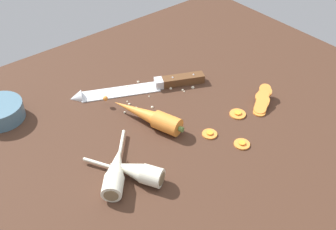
{
  "coord_description": "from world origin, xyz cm",
  "views": [
    {
      "loc": [
        -46.22,
        -58.95,
        62.15
      ],
      "look_at": [
        0.0,
        -2.0,
        1.5
      ],
      "focal_mm": 43.94,
      "sensor_mm": 36.0,
      "label": 1
    }
  ],
  "objects_px": {
    "whole_carrot": "(148,116)",
    "parsnip_front": "(135,171)",
    "carrot_slice_stack": "(262,100)",
    "carrot_slice_stray_mid": "(242,144)",
    "chefs_knife": "(137,88)",
    "carrot_slice_stray_far": "(210,133)",
    "carrot_slice_stray_near": "(238,113)",
    "parsnip_mid_left": "(116,171)"
  },
  "relations": [
    {
      "from": "chefs_knife",
      "to": "carrot_slice_stray_far",
      "type": "height_order",
      "value": "chefs_knife"
    },
    {
      "from": "carrot_slice_stray_near",
      "to": "whole_carrot",
      "type": "bearing_deg",
      "value": 148.91
    },
    {
      "from": "chefs_knife",
      "to": "parsnip_front",
      "type": "distance_m",
      "value": 0.3
    },
    {
      "from": "whole_carrot",
      "to": "parsnip_front",
      "type": "height_order",
      "value": "whole_carrot"
    },
    {
      "from": "carrot_slice_stray_near",
      "to": "carrot_slice_stray_far",
      "type": "relative_size",
      "value": 1.13
    },
    {
      "from": "parsnip_front",
      "to": "carrot_slice_stray_far",
      "type": "relative_size",
      "value": 4.78
    },
    {
      "from": "carrot_slice_stack",
      "to": "parsnip_mid_left",
      "type": "bearing_deg",
      "value": 176.41
    },
    {
      "from": "carrot_slice_stray_near",
      "to": "carrot_slice_stray_mid",
      "type": "relative_size",
      "value": 1.1
    },
    {
      "from": "parsnip_front",
      "to": "carrot_slice_stack",
      "type": "xyz_separation_m",
      "value": [
        0.38,
        -0.0,
        -0.01
      ]
    },
    {
      "from": "whole_carrot",
      "to": "carrot_slice_stray_far",
      "type": "height_order",
      "value": "whole_carrot"
    },
    {
      "from": "parsnip_front",
      "to": "carrot_slice_stack",
      "type": "relative_size",
      "value": 1.83
    },
    {
      "from": "chefs_knife",
      "to": "carrot_slice_stray_near",
      "type": "height_order",
      "value": "chefs_knife"
    },
    {
      "from": "carrot_slice_stray_near",
      "to": "carrot_slice_stray_far",
      "type": "bearing_deg",
      "value": -174.62
    },
    {
      "from": "carrot_slice_stack",
      "to": "parsnip_front",
      "type": "bearing_deg",
      "value": 179.84
    },
    {
      "from": "carrot_slice_stray_mid",
      "to": "carrot_slice_stray_far",
      "type": "height_order",
      "value": "same"
    },
    {
      "from": "chefs_knife",
      "to": "carrot_slice_stray_mid",
      "type": "distance_m",
      "value": 0.32
    },
    {
      "from": "carrot_slice_stray_mid",
      "to": "carrot_slice_stray_far",
      "type": "relative_size",
      "value": 1.03
    },
    {
      "from": "parsnip_mid_left",
      "to": "carrot_slice_stray_far",
      "type": "bearing_deg",
      "value": -5.91
    },
    {
      "from": "whole_carrot",
      "to": "carrot_slice_stray_near",
      "type": "xyz_separation_m",
      "value": [
        0.18,
        -0.11,
        -0.02
      ]
    },
    {
      "from": "whole_carrot",
      "to": "carrot_slice_stray_mid",
      "type": "bearing_deg",
      "value": -58.71
    },
    {
      "from": "carrot_slice_stack",
      "to": "carrot_slice_stray_far",
      "type": "bearing_deg",
      "value": 179.55
    },
    {
      "from": "chefs_knife",
      "to": "whole_carrot",
      "type": "xyz_separation_m",
      "value": [
        -0.06,
        -0.12,
        0.01
      ]
    },
    {
      "from": "whole_carrot",
      "to": "parsnip_mid_left",
      "type": "bearing_deg",
      "value": -147.84
    },
    {
      "from": "chefs_knife",
      "to": "carrot_slice_stray_near",
      "type": "xyz_separation_m",
      "value": [
        0.13,
        -0.23,
        -0.0
      ]
    },
    {
      "from": "chefs_knife",
      "to": "carrot_slice_stray_far",
      "type": "distance_m",
      "value": 0.24
    },
    {
      "from": "carrot_slice_stack",
      "to": "carrot_slice_stray_mid",
      "type": "distance_m",
      "value": 0.16
    },
    {
      "from": "carrot_slice_stray_mid",
      "to": "carrot_slice_stray_near",
      "type": "bearing_deg",
      "value": 48.57
    },
    {
      "from": "whole_carrot",
      "to": "carrot_slice_stack",
      "type": "relative_size",
      "value": 2.4
    },
    {
      "from": "carrot_slice_stray_near",
      "to": "carrot_slice_stray_far",
      "type": "height_order",
      "value": "same"
    },
    {
      "from": "parsnip_mid_left",
      "to": "carrot_slice_stray_near",
      "type": "relative_size",
      "value": 4.11
    },
    {
      "from": "whole_carrot",
      "to": "parsnip_front",
      "type": "relative_size",
      "value": 1.31
    },
    {
      "from": "parsnip_front",
      "to": "carrot_slice_stack",
      "type": "height_order",
      "value": "parsnip_front"
    },
    {
      "from": "carrot_slice_stack",
      "to": "carrot_slice_stray_far",
      "type": "xyz_separation_m",
      "value": [
        -0.17,
        0.0,
        -0.01
      ]
    },
    {
      "from": "chefs_knife",
      "to": "carrot_slice_stray_far",
      "type": "xyz_separation_m",
      "value": [
        0.03,
        -0.24,
        -0.0
      ]
    },
    {
      "from": "whole_carrot",
      "to": "carrot_slice_stray_far",
      "type": "distance_m",
      "value": 0.15
    },
    {
      "from": "chefs_knife",
      "to": "parsnip_front",
      "type": "xyz_separation_m",
      "value": [
        -0.18,
        -0.24,
        0.01
      ]
    },
    {
      "from": "chefs_knife",
      "to": "carrot_slice_stray_near",
      "type": "relative_size",
      "value": 8.52
    },
    {
      "from": "carrot_slice_stray_near",
      "to": "carrot_slice_stray_mid",
      "type": "distance_m",
      "value": 0.1
    },
    {
      "from": "parsnip_mid_left",
      "to": "carrot_slice_stray_mid",
      "type": "bearing_deg",
      "value": -19.16
    },
    {
      "from": "carrot_slice_stray_mid",
      "to": "carrot_slice_stray_far",
      "type": "bearing_deg",
      "value": 115.19
    },
    {
      "from": "carrot_slice_stack",
      "to": "carrot_slice_stray_near",
      "type": "height_order",
      "value": "carrot_slice_stack"
    },
    {
      "from": "parsnip_front",
      "to": "carrot_slice_stray_mid",
      "type": "xyz_separation_m",
      "value": [
        0.24,
        -0.07,
        -0.02
      ]
    }
  ]
}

